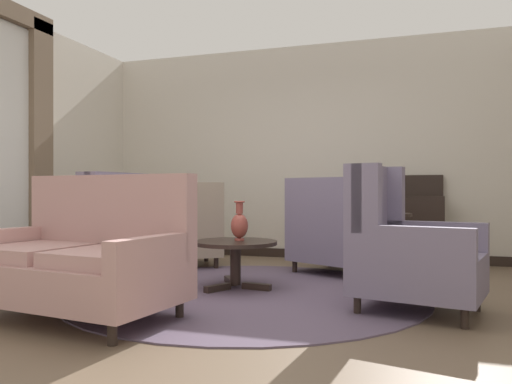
{
  "coord_description": "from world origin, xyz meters",
  "views": [
    {
      "loc": [
        1.48,
        -3.94,
        0.91
      ],
      "look_at": [
        0.0,
        0.57,
        0.91
      ],
      "focal_mm": 35.27,
      "sensor_mm": 36.0,
      "label": 1
    }
  ],
  "objects_px": {
    "armchair_near_sideboard": "(189,231)",
    "side_table": "(387,239)",
    "armchair_beside_settee": "(406,251)",
    "settee": "(81,260)",
    "porcelain_vase": "(239,224)",
    "sideboard": "(397,225)",
    "armchair_far_left": "(332,234)",
    "armchair_back_corner": "(100,236)",
    "coffee_table": "(235,251)"
  },
  "relations": [
    {
      "from": "armchair_near_sideboard",
      "to": "side_table",
      "type": "bearing_deg",
      "value": 144.32
    },
    {
      "from": "side_table",
      "to": "armchair_beside_settee",
      "type": "bearing_deg",
      "value": -81.34
    },
    {
      "from": "settee",
      "to": "armchair_near_sideboard",
      "type": "distance_m",
      "value": 2.48
    },
    {
      "from": "porcelain_vase",
      "to": "armchair_beside_settee",
      "type": "height_order",
      "value": "armchair_beside_settee"
    },
    {
      "from": "armchair_beside_settee",
      "to": "armchair_near_sideboard",
      "type": "relative_size",
      "value": 1.01
    },
    {
      "from": "armchair_near_sideboard",
      "to": "sideboard",
      "type": "height_order",
      "value": "sideboard"
    },
    {
      "from": "armchair_near_sideboard",
      "to": "armchair_far_left",
      "type": "height_order",
      "value": "armchair_far_left"
    },
    {
      "from": "porcelain_vase",
      "to": "armchair_back_corner",
      "type": "bearing_deg",
      "value": -179.47
    },
    {
      "from": "armchair_back_corner",
      "to": "porcelain_vase",
      "type": "bearing_deg",
      "value": 101.18
    },
    {
      "from": "armchair_beside_settee",
      "to": "armchair_far_left",
      "type": "xyz_separation_m",
      "value": [
        -0.82,
        1.55,
        -0.01
      ]
    },
    {
      "from": "settee",
      "to": "armchair_beside_settee",
      "type": "bearing_deg",
      "value": 30.12
    },
    {
      "from": "side_table",
      "to": "sideboard",
      "type": "distance_m",
      "value": 1.07
    },
    {
      "from": "porcelain_vase",
      "to": "sideboard",
      "type": "relative_size",
      "value": 0.33
    },
    {
      "from": "coffee_table",
      "to": "settee",
      "type": "distance_m",
      "value": 1.5
    },
    {
      "from": "armchair_near_sideboard",
      "to": "armchair_beside_settee",
      "type": "bearing_deg",
      "value": 115.47
    },
    {
      "from": "settee",
      "to": "armchair_near_sideboard",
      "type": "relative_size",
      "value": 1.48
    },
    {
      "from": "settee",
      "to": "armchair_back_corner",
      "type": "distance_m",
      "value": 1.58
    },
    {
      "from": "armchair_beside_settee",
      "to": "armchair_far_left",
      "type": "bearing_deg",
      "value": 40.72
    },
    {
      "from": "settee",
      "to": "sideboard",
      "type": "height_order",
      "value": "sideboard"
    },
    {
      "from": "settee",
      "to": "armchair_near_sideboard",
      "type": "xyz_separation_m",
      "value": [
        -0.32,
        2.46,
        0.02
      ]
    },
    {
      "from": "armchair_near_sideboard",
      "to": "armchair_back_corner",
      "type": "relative_size",
      "value": 1.0
    },
    {
      "from": "armchair_back_corner",
      "to": "side_table",
      "type": "xyz_separation_m",
      "value": [
        2.82,
        1.01,
        -0.04
      ]
    },
    {
      "from": "settee",
      "to": "armchair_back_corner",
      "type": "xyz_separation_m",
      "value": [
        -0.8,
        1.36,
        0.04
      ]
    },
    {
      "from": "porcelain_vase",
      "to": "armchair_near_sideboard",
      "type": "bearing_deg",
      "value": 133.78
    },
    {
      "from": "armchair_back_corner",
      "to": "side_table",
      "type": "height_order",
      "value": "armchair_back_corner"
    },
    {
      "from": "coffee_table",
      "to": "armchair_back_corner",
      "type": "distance_m",
      "value": 1.51
    },
    {
      "from": "coffee_table",
      "to": "porcelain_vase",
      "type": "height_order",
      "value": "porcelain_vase"
    },
    {
      "from": "porcelain_vase",
      "to": "armchair_far_left",
      "type": "relative_size",
      "value": 0.33
    },
    {
      "from": "coffee_table",
      "to": "side_table",
      "type": "relative_size",
      "value": 1.14
    },
    {
      "from": "armchair_beside_settee",
      "to": "armchair_back_corner",
      "type": "height_order",
      "value": "armchair_beside_settee"
    },
    {
      "from": "porcelain_vase",
      "to": "armchair_near_sideboard",
      "type": "xyz_separation_m",
      "value": [
        -1.04,
        1.09,
        -0.17
      ]
    },
    {
      "from": "armchair_beside_settee",
      "to": "side_table",
      "type": "xyz_separation_m",
      "value": [
        -0.22,
        1.45,
        -0.05
      ]
    },
    {
      "from": "coffee_table",
      "to": "sideboard",
      "type": "xyz_separation_m",
      "value": [
        1.37,
        2.1,
        0.13
      ]
    },
    {
      "from": "armchair_beside_settee",
      "to": "sideboard",
      "type": "xyz_separation_m",
      "value": [
        -0.17,
        2.51,
        0.03
      ]
    },
    {
      "from": "coffee_table",
      "to": "settee",
      "type": "xyz_separation_m",
      "value": [
        -0.7,
        -1.33,
        0.06
      ]
    },
    {
      "from": "armchair_beside_settee",
      "to": "coffee_table",
      "type": "bearing_deg",
      "value": 87.92
    },
    {
      "from": "armchair_near_sideboard",
      "to": "armchair_far_left",
      "type": "bearing_deg",
      "value": 147.03
    },
    {
      "from": "settee",
      "to": "side_table",
      "type": "relative_size",
      "value": 2.39
    },
    {
      "from": "porcelain_vase",
      "to": "armchair_beside_settee",
      "type": "distance_m",
      "value": 1.58
    },
    {
      "from": "porcelain_vase",
      "to": "sideboard",
      "type": "bearing_deg",
      "value": 56.86
    },
    {
      "from": "armchair_far_left",
      "to": "sideboard",
      "type": "height_order",
      "value": "sideboard"
    },
    {
      "from": "armchair_beside_settee",
      "to": "armchair_back_corner",
      "type": "distance_m",
      "value": 3.07
    },
    {
      "from": "settee",
      "to": "armchair_far_left",
      "type": "height_order",
      "value": "armchair_far_left"
    },
    {
      "from": "settee",
      "to": "coffee_table",
      "type": "bearing_deg",
      "value": 70.09
    },
    {
      "from": "coffee_table",
      "to": "side_table",
      "type": "distance_m",
      "value": 1.68
    },
    {
      "from": "porcelain_vase",
      "to": "armchair_near_sideboard",
      "type": "height_order",
      "value": "armchair_near_sideboard"
    },
    {
      "from": "side_table",
      "to": "sideboard",
      "type": "height_order",
      "value": "sideboard"
    },
    {
      "from": "porcelain_vase",
      "to": "side_table",
      "type": "relative_size",
      "value": 0.54
    },
    {
      "from": "armchair_beside_settee",
      "to": "side_table",
      "type": "height_order",
      "value": "armchair_beside_settee"
    },
    {
      "from": "coffee_table",
      "to": "porcelain_vase",
      "type": "distance_m",
      "value": 0.25
    }
  ]
}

